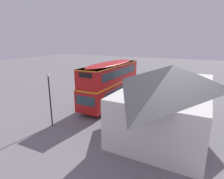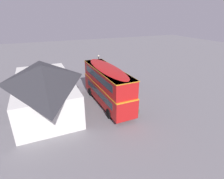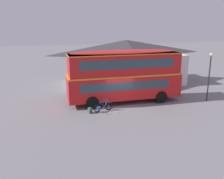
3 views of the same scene
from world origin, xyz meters
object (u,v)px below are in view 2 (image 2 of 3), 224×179
at_px(touring_bicycle, 132,106).
at_px(water_bottle_clear_plastic, 133,103).
at_px(street_lamp, 99,66).
at_px(water_bottle_blue_sports, 137,106).
at_px(double_decker_bus, 107,84).
at_px(backpack_on_ground, 138,111).

relative_size(touring_bicycle, water_bottle_clear_plastic, 6.92).
bearing_deg(touring_bicycle, street_lamp, 2.74).
xyz_separation_m(water_bottle_blue_sports, street_lamp, (9.91, 1.34, 2.68)).
bearing_deg(water_bottle_clear_plastic, double_decker_bus, 63.01).
distance_m(touring_bicycle, backpack_on_ground, 1.13).
height_order(backpack_on_ground, street_lamp, street_lamp).
distance_m(double_decker_bus, water_bottle_clear_plastic, 4.05).
xyz_separation_m(double_decker_bus, water_bottle_blue_sports, (-2.29, -2.97, -2.54)).
bearing_deg(touring_bicycle, backpack_on_ground, -170.99).
height_order(double_decker_bus, water_bottle_blue_sports, double_decker_bus).
relative_size(backpack_on_ground, water_bottle_blue_sports, 2.20).
bearing_deg(street_lamp, touring_bicycle, -177.26).
distance_m(water_bottle_blue_sports, street_lamp, 10.35).
distance_m(touring_bicycle, street_lamp, 10.35).
bearing_deg(double_decker_bus, water_bottle_blue_sports, -127.64).
bearing_deg(street_lamp, backpack_on_ground, -176.63).
relative_size(backpack_on_ground, water_bottle_clear_plastic, 2.10).
relative_size(double_decker_bus, backpack_on_ground, 20.40).
xyz_separation_m(water_bottle_clear_plastic, water_bottle_blue_sports, (-0.86, -0.16, -0.01)).
bearing_deg(touring_bicycle, double_decker_bus, 40.83).
bearing_deg(touring_bicycle, water_bottle_blue_sports, -80.24).
relative_size(touring_bicycle, backpack_on_ground, 3.30).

